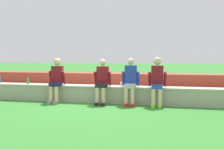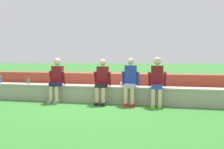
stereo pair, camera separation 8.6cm
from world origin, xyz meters
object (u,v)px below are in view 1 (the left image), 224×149
Objects in this scene: plastic_cup_left_end at (122,84)px; person_left_of_center at (102,80)px; person_center at (130,80)px; person_right_of_center at (157,80)px; person_far_left at (56,78)px; water_bottle_mid_left at (28,81)px.

person_left_of_center is at bearing -149.92° from plastic_cup_left_end.
person_left_of_center is 0.98× the size of person_center.
person_right_of_center reaches higher than person_center.
person_far_left is 1.44m from person_left_of_center.
person_far_left is 2.00m from plastic_cup_left_end.
person_left_of_center reaches higher than plastic_cup_left_end.
person_left_of_center is at bearing -0.24° from person_far_left.
person_left_of_center is at bearing -177.12° from person_center.
water_bottle_mid_left reaches higher than plastic_cup_left_end.
person_far_left reaches higher than person_left_of_center.
person_left_of_center is 0.96× the size of person_right_of_center.
person_center is 0.76m from person_right_of_center.
water_bottle_mid_left is 1.77× the size of plastic_cup_left_end.
person_right_of_center is (1.59, 0.03, 0.05)m from person_left_of_center.
person_far_left is 11.04× the size of plastic_cup_left_end.
person_far_left is at bearing -179.09° from person_center.
person_far_left is 1.02× the size of person_left_of_center.
plastic_cup_left_end is (-1.06, 0.28, -0.17)m from person_right_of_center.
person_center is 6.21× the size of water_bottle_mid_left.
person_center reaches higher than plastic_cup_left_end.
person_right_of_center is at bearing -3.16° from water_bottle_mid_left.
person_far_left is 0.98× the size of person_right_of_center.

